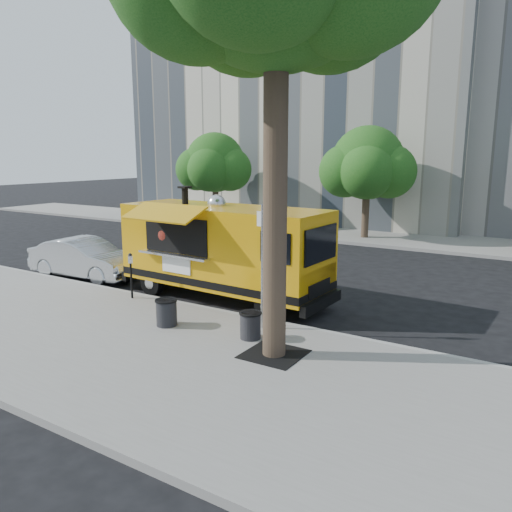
{
  "coord_description": "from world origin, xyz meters",
  "views": [
    {
      "loc": [
        7.46,
        -11.35,
        4.27
      ],
      "look_at": [
        0.42,
        0.0,
        1.53
      ],
      "focal_mm": 35.0,
      "sensor_mm": 36.0,
      "label": 1
    }
  ],
  "objects_px": {
    "parking_meter": "(131,270)",
    "sign_post": "(262,259)",
    "food_truck": "(222,248)",
    "trash_bin_right": "(250,324)",
    "sedan": "(85,258)",
    "far_tree_a": "(215,163)",
    "trash_bin_left": "(166,312)",
    "far_tree_b": "(368,163)"
  },
  "relations": [
    {
      "from": "far_tree_b",
      "to": "food_truck",
      "type": "bearing_deg",
      "value": -89.94
    },
    {
      "from": "sign_post",
      "to": "trash_bin_left",
      "type": "height_order",
      "value": "sign_post"
    },
    {
      "from": "sedan",
      "to": "trash_bin_right",
      "type": "xyz_separation_m",
      "value": [
        8.3,
        -2.27,
        -0.21
      ]
    },
    {
      "from": "parking_meter",
      "to": "food_truck",
      "type": "xyz_separation_m",
      "value": [
        2.01,
        1.71,
        0.56
      ]
    },
    {
      "from": "far_tree_a",
      "to": "parking_meter",
      "type": "height_order",
      "value": "far_tree_a"
    },
    {
      "from": "far_tree_a",
      "to": "sedan",
      "type": "xyz_separation_m",
      "value": [
        3.38,
        -12.3,
        -3.08
      ]
    },
    {
      "from": "parking_meter",
      "to": "far_tree_a",
      "type": "bearing_deg",
      "value": 117.15
    },
    {
      "from": "sign_post",
      "to": "sedan",
      "type": "xyz_separation_m",
      "value": [
        -8.17,
        1.55,
        -1.16
      ]
    },
    {
      "from": "far_tree_b",
      "to": "food_truck",
      "type": "distance_m",
      "value": 12.55
    },
    {
      "from": "parking_meter",
      "to": "sedan",
      "type": "relative_size",
      "value": 0.32
    },
    {
      "from": "far_tree_b",
      "to": "trash_bin_left",
      "type": "height_order",
      "value": "far_tree_b"
    },
    {
      "from": "far_tree_b",
      "to": "sedan",
      "type": "bearing_deg",
      "value": -113.87
    },
    {
      "from": "sedan",
      "to": "parking_meter",
      "type": "bearing_deg",
      "value": -114.78
    },
    {
      "from": "trash_bin_left",
      "to": "trash_bin_right",
      "type": "xyz_separation_m",
      "value": [
        2.21,
        0.34,
        -0.02
      ]
    },
    {
      "from": "sedan",
      "to": "food_truck",
      "type": "bearing_deg",
      "value": -90.63
    },
    {
      "from": "far_tree_a",
      "to": "trash_bin_left",
      "type": "distance_m",
      "value": 17.96
    },
    {
      "from": "far_tree_a",
      "to": "sedan",
      "type": "distance_m",
      "value": 13.12
    },
    {
      "from": "sign_post",
      "to": "trash_bin_right",
      "type": "distance_m",
      "value": 1.55
    },
    {
      "from": "food_truck",
      "to": "sedan",
      "type": "relative_size",
      "value": 1.61
    },
    {
      "from": "far_tree_a",
      "to": "parking_meter",
      "type": "bearing_deg",
      "value": -62.85
    },
    {
      "from": "food_truck",
      "to": "trash_bin_left",
      "type": "relative_size",
      "value": 10.31
    },
    {
      "from": "food_truck",
      "to": "trash_bin_left",
      "type": "height_order",
      "value": "food_truck"
    },
    {
      "from": "food_truck",
      "to": "sedan",
      "type": "height_order",
      "value": "food_truck"
    },
    {
      "from": "trash_bin_left",
      "to": "food_truck",
      "type": "bearing_deg",
      "value": 98.56
    },
    {
      "from": "far_tree_b",
      "to": "parking_meter",
      "type": "relative_size",
      "value": 4.12
    },
    {
      "from": "food_truck",
      "to": "sign_post",
      "type": "bearing_deg",
      "value": -34.46
    },
    {
      "from": "sedan",
      "to": "trash_bin_left",
      "type": "distance_m",
      "value": 6.62
    },
    {
      "from": "far_tree_a",
      "to": "sign_post",
      "type": "distance_m",
      "value": 18.14
    },
    {
      "from": "sign_post",
      "to": "trash_bin_right",
      "type": "bearing_deg",
      "value": -80.08
    },
    {
      "from": "sedan",
      "to": "trash_bin_right",
      "type": "bearing_deg",
      "value": -109.62
    },
    {
      "from": "parking_meter",
      "to": "sign_post",
      "type": "bearing_deg",
      "value": -2.52
    },
    {
      "from": "far_tree_b",
      "to": "sedan",
      "type": "distance_m",
      "value": 14.24
    },
    {
      "from": "far_tree_b",
      "to": "trash_bin_left",
      "type": "distance_m",
      "value": 15.67
    },
    {
      "from": "far_tree_b",
      "to": "trash_bin_right",
      "type": "bearing_deg",
      "value": -79.87
    },
    {
      "from": "sign_post",
      "to": "trash_bin_left",
      "type": "xyz_separation_m",
      "value": [
        -2.09,
        -1.06,
        -1.35
      ]
    },
    {
      "from": "far_tree_b",
      "to": "trash_bin_right",
      "type": "relative_size",
      "value": 8.92
    },
    {
      "from": "food_truck",
      "to": "trash_bin_right",
      "type": "xyz_separation_m",
      "value": [
        2.66,
        -2.63,
        -1.07
      ]
    },
    {
      "from": "far_tree_a",
      "to": "sign_post",
      "type": "relative_size",
      "value": 1.79
    },
    {
      "from": "sign_post",
      "to": "parking_meter",
      "type": "bearing_deg",
      "value": 177.48
    },
    {
      "from": "far_tree_a",
      "to": "far_tree_b",
      "type": "relative_size",
      "value": 0.97
    },
    {
      "from": "sedan",
      "to": "trash_bin_right",
      "type": "height_order",
      "value": "sedan"
    },
    {
      "from": "sedan",
      "to": "trash_bin_left",
      "type": "height_order",
      "value": "sedan"
    }
  ]
}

